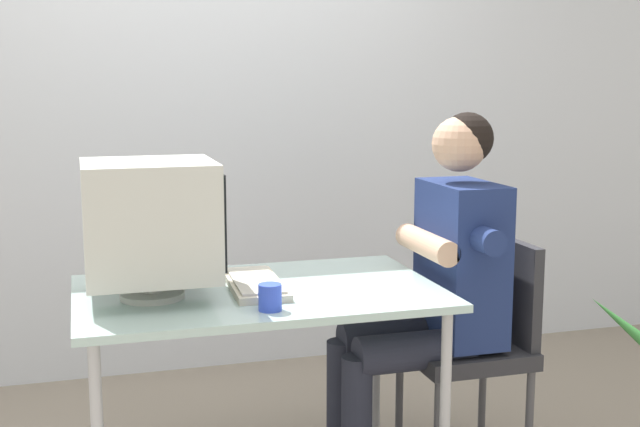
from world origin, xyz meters
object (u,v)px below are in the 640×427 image
object	(u,v)px
person_seated	(434,280)
keyboard	(255,284)
desk	(259,307)
office_chair	(479,336)
crt_monitor	(151,221)
desk_mug	(270,297)

from	to	relation	value
person_seated	keyboard	bearing A→B (deg)	-178.50
desk	person_seated	distance (m)	0.67
desk	office_chair	xyz separation A→B (m)	(0.85, 0.04, -0.19)
desk	crt_monitor	distance (m)	0.47
crt_monitor	desk_mug	size ratio (longest dim) A/B	5.37
desk	keyboard	bearing A→B (deg)	113.92
desk	desk_mug	size ratio (longest dim) A/B	14.64
office_chair	keyboard	bearing A→B (deg)	-178.83
keyboard	desk_mug	world-z (taller)	desk_mug
crt_monitor	keyboard	xyz separation A→B (m)	(0.34, 0.03, -0.24)
desk_mug	desk	bearing A→B (deg)	85.52
desk	person_seated	bearing A→B (deg)	3.04
person_seated	desk	bearing A→B (deg)	-176.96
crt_monitor	person_seated	bearing A→B (deg)	2.82
desk	keyboard	distance (m)	0.08
desk_mug	crt_monitor	bearing A→B (deg)	143.19
keyboard	desk_mug	distance (m)	0.28
office_chair	person_seated	world-z (taller)	person_seated
desk	person_seated	xyz separation A→B (m)	(0.67, 0.04, 0.04)
keyboard	person_seated	world-z (taller)	person_seated
keyboard	office_chair	world-z (taller)	office_chair
office_chair	person_seated	size ratio (longest dim) A/B	0.64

